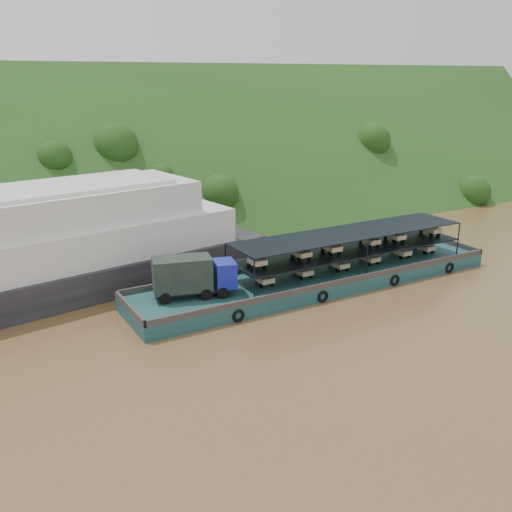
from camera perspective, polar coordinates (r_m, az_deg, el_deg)
ground at (r=49.14m, az=3.77°, el=-4.13°), size 160.00×160.00×0.00m
hillside at (r=80.25m, az=-10.56°, el=4.23°), size 140.00×39.60×39.60m
cargo_barge at (r=51.09m, az=5.35°, el=-1.95°), size 35.00×7.18×4.54m
passenger_ferry at (r=51.69m, az=-23.12°, el=0.25°), size 46.83×18.47×9.23m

